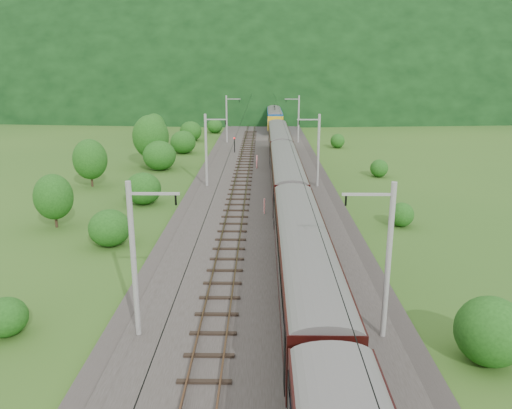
{
  "coord_description": "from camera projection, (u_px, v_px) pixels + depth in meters",
  "views": [
    {
      "loc": [
        0.11,
        -22.56,
        13.6
      ],
      "look_at": [
        -0.45,
        16.15,
        2.6
      ],
      "focal_mm": 35.0,
      "sensor_mm": 36.0,
      "label": 1
    }
  ],
  "objects": [
    {
      "name": "catenary_left",
      "position": [
        207.0,
        149.0,
        55.05
      ],
      "size": [
        2.54,
        192.28,
        8.0
      ],
      "color": "gray",
      "rests_on": "railbed"
    },
    {
      "name": "track_left",
      "position": [
        227.0,
        259.0,
        34.97
      ],
      "size": [
        2.4,
        220.0,
        0.27
      ],
      "color": "#533723",
      "rests_on": "railbed"
    },
    {
      "name": "mountain_main",
      "position": [
        263.0,
        89.0,
        275.5
      ],
      "size": [
        504.0,
        360.0,
        244.0
      ],
      "primitive_type": "ellipsoid",
      "color": "black",
      "rests_on": "ground"
    },
    {
      "name": "catenary_right",
      "position": [
        318.0,
        149.0,
        54.89
      ],
      "size": [
        2.54,
        192.28,
        8.0
      ],
      "color": "gray",
      "rests_on": "railbed"
    },
    {
      "name": "signal",
      "position": [
        234.0,
        144.0,
        76.67
      ],
      "size": [
        0.26,
        0.26,
        2.33
      ],
      "color": "black",
      "rests_on": "railbed"
    },
    {
      "name": "track_right",
      "position": [
        295.0,
        259.0,
        34.91
      ],
      "size": [
        2.4,
        220.0,
        0.27
      ],
      "color": "#533723",
      "rests_on": "railbed"
    },
    {
      "name": "railbed",
      "position": [
        261.0,
        262.0,
        35.0
      ],
      "size": [
        14.0,
        220.0,
        0.3
      ],
      "primitive_type": "cube",
      "color": "#38332D",
      "rests_on": "ground"
    },
    {
      "name": "hazard_post_far",
      "position": [
        264.0,
        206.0,
        45.53
      ],
      "size": [
        0.15,
        0.15,
        1.43
      ],
      "primitive_type": "cylinder",
      "color": "red",
      "rests_on": "railbed"
    },
    {
      "name": "train",
      "position": [
        292.0,
        198.0,
        38.69
      ],
      "size": [
        2.95,
        141.02,
        5.13
      ],
      "color": "black",
      "rests_on": "ground"
    },
    {
      "name": "vegetation_left",
      "position": [
        100.0,
        190.0,
        44.86
      ],
      "size": [
        13.48,
        146.71,
        6.97
      ],
      "color": "#1A4713",
      "rests_on": "ground"
    },
    {
      "name": "hazard_post_near",
      "position": [
        257.0,
        162.0,
        65.35
      ],
      "size": [
        0.18,
        0.18,
        1.7
      ],
      "primitive_type": "cylinder",
      "color": "red",
      "rests_on": "railbed"
    },
    {
      "name": "ground",
      "position": [
        260.0,
        340.0,
        25.42
      ],
      "size": [
        600.0,
        600.0,
        0.0
      ],
      "primitive_type": "plane",
      "color": "#224D18",
      "rests_on": "ground"
    },
    {
      "name": "overhead_wires",
      "position": [
        261.0,
        165.0,
        33.1
      ],
      "size": [
        4.83,
        198.0,
        0.03
      ],
      "color": "black",
      "rests_on": "ground"
    },
    {
      "name": "mountain_ridge",
      "position": [
        74.0,
        85.0,
        315.62
      ],
      "size": [
        336.0,
        280.0,
        132.0
      ],
      "primitive_type": "ellipsoid",
      "color": "black",
      "rests_on": "ground"
    }
  ]
}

